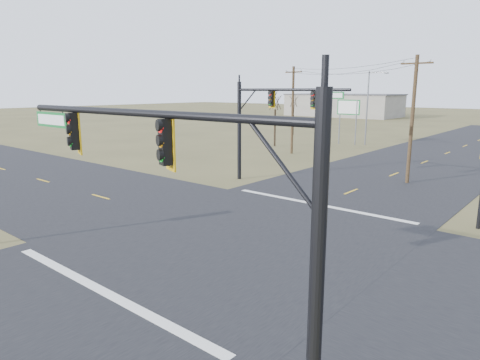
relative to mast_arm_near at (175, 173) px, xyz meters
name	(u,v)px	position (x,y,z in m)	size (l,w,h in m)	color
ground	(240,237)	(-5.33, 8.66, -5.11)	(320.00, 320.00, 0.00)	brown
road_ew	(240,236)	(-5.33, 8.66, -5.10)	(160.00, 14.00, 0.02)	black
road_ns	(240,236)	(-5.33, 8.66, -5.09)	(14.00, 160.00, 0.02)	black
stop_bar_near	(103,291)	(-5.33, 1.16, -5.08)	(12.00, 0.40, 0.01)	silver
stop_bar_far	(318,205)	(-5.33, 16.16, -5.08)	(12.00, 0.40, 0.01)	silver
mast_arm_near	(175,173)	(0.00, 0.00, 0.00)	(10.34, 0.57, 7.00)	black
mast_arm_far	(269,111)	(-11.26, 19.06, 0.31)	(9.30, 0.44, 7.53)	black
utility_pole_near	(412,118)	(-3.37, 26.05, -0.23)	(2.30, 0.27, 9.39)	#4D3921
utility_pole_far	(293,109)	(-18.56, 33.32, -0.24)	(2.28, 0.46, 9.36)	#4D3921
highway_sign	(348,113)	(-17.46, 44.52, -1.06)	(3.03, 0.16, 5.68)	slate
streetlight_c	(369,104)	(-15.24, 45.58, 0.04)	(2.57, 0.38, 9.18)	slate
bare_tree_a	(275,100)	(-23.65, 37.24, 0.54)	(3.13, 3.13, 7.13)	black
bare_tree_b	(294,100)	(-29.54, 50.46, 0.22)	(3.39, 3.39, 6.67)	black
warehouse_left	(343,106)	(-45.33, 98.66, -2.36)	(28.00, 14.00, 5.50)	#9B9689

